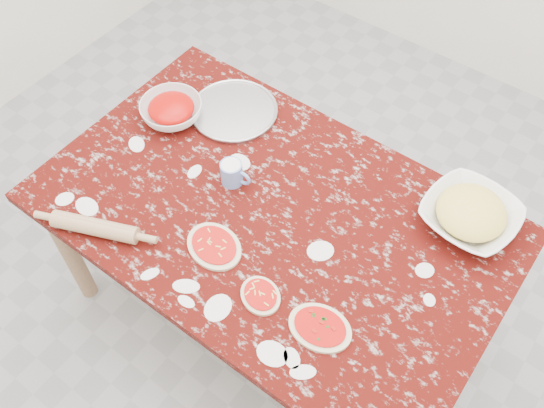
{
  "coord_description": "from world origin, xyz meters",
  "views": [
    {
      "loc": [
        0.7,
        -0.94,
        2.41
      ],
      "look_at": [
        0.0,
        0.0,
        0.8
      ],
      "focal_mm": 39.18,
      "sensor_mm": 36.0,
      "label": 1
    }
  ],
  "objects_px": {
    "cheese_bowl": "(470,216)",
    "flour_mug": "(232,173)",
    "pizza_tray": "(234,111)",
    "rolling_pin": "(95,227)",
    "worktable": "(272,226)",
    "sauce_bowl": "(172,111)"
  },
  "relations": [
    {
      "from": "worktable",
      "to": "sauce_bowl",
      "type": "xyz_separation_m",
      "value": [
        -0.58,
        0.13,
        0.12
      ]
    },
    {
      "from": "sauce_bowl",
      "to": "flour_mug",
      "type": "height_order",
      "value": "flour_mug"
    },
    {
      "from": "rolling_pin",
      "to": "cheese_bowl",
      "type": "bearing_deg",
      "value": 38.48
    },
    {
      "from": "worktable",
      "to": "cheese_bowl",
      "type": "relative_size",
      "value": 5.15
    },
    {
      "from": "cheese_bowl",
      "to": "flour_mug",
      "type": "distance_m",
      "value": 0.82
    },
    {
      "from": "pizza_tray",
      "to": "flour_mug",
      "type": "distance_m",
      "value": 0.35
    },
    {
      "from": "sauce_bowl",
      "to": "cheese_bowl",
      "type": "relative_size",
      "value": 0.76
    },
    {
      "from": "cheese_bowl",
      "to": "flour_mug",
      "type": "bearing_deg",
      "value": -155.8
    },
    {
      "from": "pizza_tray",
      "to": "rolling_pin",
      "type": "distance_m",
      "value": 0.71
    },
    {
      "from": "pizza_tray",
      "to": "sauce_bowl",
      "type": "distance_m",
      "value": 0.24
    },
    {
      "from": "worktable",
      "to": "pizza_tray",
      "type": "height_order",
      "value": "pizza_tray"
    },
    {
      "from": "worktable",
      "to": "cheese_bowl",
      "type": "distance_m",
      "value": 0.67
    },
    {
      "from": "flour_mug",
      "to": "rolling_pin",
      "type": "bearing_deg",
      "value": -117.6
    },
    {
      "from": "sauce_bowl",
      "to": "cheese_bowl",
      "type": "height_order",
      "value": "cheese_bowl"
    },
    {
      "from": "pizza_tray",
      "to": "rolling_pin",
      "type": "height_order",
      "value": "rolling_pin"
    },
    {
      "from": "worktable",
      "to": "pizza_tray",
      "type": "bearing_deg",
      "value": 143.88
    },
    {
      "from": "sauce_bowl",
      "to": "flour_mug",
      "type": "relative_size",
      "value": 2.03
    },
    {
      "from": "cheese_bowl",
      "to": "rolling_pin",
      "type": "bearing_deg",
      "value": -141.52
    },
    {
      "from": "pizza_tray",
      "to": "cheese_bowl",
      "type": "height_order",
      "value": "cheese_bowl"
    },
    {
      "from": "worktable",
      "to": "sauce_bowl",
      "type": "distance_m",
      "value": 0.6
    },
    {
      "from": "flour_mug",
      "to": "rolling_pin",
      "type": "distance_m",
      "value": 0.5
    },
    {
      "from": "cheese_bowl",
      "to": "flour_mug",
      "type": "height_order",
      "value": "flour_mug"
    }
  ]
}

